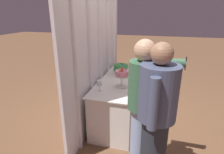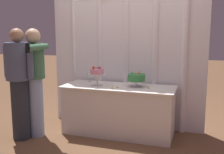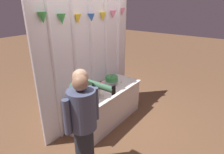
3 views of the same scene
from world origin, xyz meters
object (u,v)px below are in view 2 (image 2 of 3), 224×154
Objects in this scene: tealight_near_left at (118,87)px; guest_man_pink_jacket at (19,80)px; guest_girl_blue_dress at (34,77)px; wine_glass at (90,75)px; cake_table at (119,110)px; tealight_near_right at (149,88)px; cake_display_nearleft at (97,73)px; tealight_far_left at (112,88)px; cake_display_nearright at (136,78)px.

guest_man_pink_jacket reaches higher than tealight_near_left.
guest_girl_blue_dress reaches higher than tealight_near_left.
wine_glass is at bearing 48.95° from guest_girl_blue_dress.
cake_table is 40.60× the size of tealight_near_right.
tealight_near_right is (1.00, -0.24, -0.11)m from wine_glass.
cake_display_nearleft is at bearing -165.09° from cake_table.
wine_glass is 1.03m from tealight_near_right.
tealight_far_left reaches higher than tealight_near_left.
tealight_near_right is at bearing 15.31° from guest_girl_blue_dress.
cake_display_nearright is 0.40m from tealight_far_left.
wine_glass is 0.64m from tealight_far_left.
cake_display_nearleft is 0.35m from tealight_far_left.
guest_man_pink_jacket is (-0.15, -0.15, -0.03)m from guest_girl_blue_dress.
tealight_near_left is (0.02, -0.13, 0.37)m from cake_table.
tealight_near_right is at bearing -13.33° from wine_glass.
guest_girl_blue_dress is (-1.38, -0.54, 0.03)m from cake_display_nearright.
cake_display_nearright is (0.25, 0.06, 0.49)m from cake_table.
tealight_near_right is (0.43, 0.08, 0.00)m from tealight_near_left.
wine_glass is 3.78× the size of tealight_far_left.
guest_man_pink_jacket is at bearing -153.82° from cake_table.
guest_girl_blue_dress reaches higher than cake_display_nearright.
cake_display_nearright is at bearing 39.67° from tealight_near_left.
guest_man_pink_jacket reaches higher than wine_glass.
tealight_near_left is at bearing -29.64° from wine_glass.
tealight_near_left is at bearing -79.37° from cake_table.
tealight_near_right is (0.77, 0.04, -0.19)m from cake_display_nearleft.
cake_table is 45.55× the size of tealight_near_left.
guest_man_pink_jacket is (-1.73, -0.58, 0.11)m from tealight_near_right.
tealight_far_left is (-0.29, -0.25, -0.11)m from cake_display_nearright.
cake_display_nearright is 1.68m from guest_man_pink_jacket.
tealight_far_left is at bearing -137.63° from tealight_near_left.
cake_display_nearleft is 7.19× the size of tealight_near_right.
tealight_near_right is at bearing 18.48° from guest_man_pink_jacket.
guest_man_pink_jacket reaches higher than cake_table.
cake_display_nearright is at bearing 24.13° from guest_man_pink_jacket.
guest_girl_blue_dress is 1.00× the size of guest_man_pink_jacket.
guest_girl_blue_dress is (-1.12, -0.48, 0.52)m from cake_table.
tealight_far_left is at bearing -139.74° from cake_display_nearright.
cake_table is at bearing 14.91° from cake_display_nearleft.
guest_girl_blue_dress is at bearing -156.85° from cake_table.
guest_girl_blue_dress reaches higher than cake_display_nearleft.
cake_display_nearleft is (-0.31, -0.08, 0.56)m from cake_table.
tealight_near_right is (0.50, 0.14, -0.00)m from tealight_far_left.
tealight_near_right is at bearing 15.93° from tealight_far_left.
cake_display_nearright reaches higher than wine_glass.
wine_glass is (-0.23, 0.27, -0.08)m from cake_display_nearleft.
tealight_near_right is at bearing 11.08° from tealight_near_left.
cake_table is 5.86× the size of cake_display_nearright.
wine_glass reaches higher than tealight_near_right.
cake_display_nearright reaches higher than tealight_near_left.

